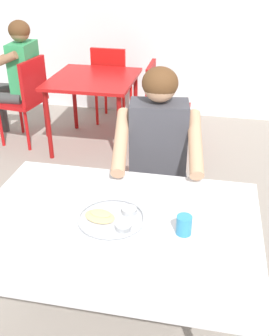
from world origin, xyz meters
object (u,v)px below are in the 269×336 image
object	(u,v)px
chair_red_far	(112,80)
table_background_red	(93,86)
chair_red_right	(161,102)
patron_background	(16,72)
diner_foreground	(157,156)
chair_foreground	(158,173)
thali_tray	(112,218)
table_foreground	(115,234)
chair_red_left	(27,95)
drinking_cup	(184,224)

from	to	relation	value
chair_red_far	table_background_red	bearing A→B (deg)	-92.23
chair_red_right	patron_background	world-z (taller)	patron_background
chair_red_far	patron_background	distance (m)	1.04
diner_foreground	table_background_red	bearing A→B (deg)	118.91
chair_foreground	chair_red_right	size ratio (longest dim) A/B	0.99
thali_tray	chair_red_far	size ratio (longest dim) A/B	0.35
table_foreground	diner_foreground	world-z (taller)	diner_foreground
table_foreground	thali_tray	world-z (taller)	thali_tray
diner_foreground	chair_red_far	size ratio (longest dim) A/B	1.40
diner_foreground	chair_red_left	distance (m)	2.14
thali_tray	table_background_red	size ratio (longest dim) A/B	0.35
thali_tray	table_background_red	bearing A→B (deg)	108.69
chair_red_right	patron_background	size ratio (longest dim) A/B	0.71
table_background_red	chair_red_left	size ratio (longest dim) A/B	1.00
table_foreground	thali_tray	bearing A→B (deg)	127.80
table_foreground	diner_foreground	xyz separation A→B (m)	(0.09, 0.68, 0.07)
table_background_red	chair_red_far	distance (m)	0.62
chair_foreground	diner_foreground	xyz separation A→B (m)	(0.02, -0.21, 0.24)
table_foreground	patron_background	size ratio (longest dim) A/B	1.06
drinking_cup	chair_red_left	world-z (taller)	chair_red_left
table_background_red	chair_red_left	world-z (taller)	chair_red_left
chair_foreground	patron_background	size ratio (longest dim) A/B	0.70
chair_red_left	chair_foreground	bearing A→B (deg)	-39.91
table_foreground	chair_foreground	size ratio (longest dim) A/B	1.51
drinking_cup	chair_red_left	xyz separation A→B (m)	(-1.75, 2.16, -0.26)
table_background_red	chair_red_left	distance (m)	0.69
chair_red_left	patron_background	xyz separation A→B (m)	(-0.11, 0.07, 0.21)
chair_red_far	patron_background	xyz separation A→B (m)	(-0.81, -0.61, 0.21)
drinking_cup	chair_red_right	world-z (taller)	chair_red_right
diner_foreground	table_background_red	xyz separation A→B (m)	(-0.85, 1.55, -0.10)
chair_foreground	chair_red_far	bearing A→B (deg)	112.54
drinking_cup	table_background_red	distance (m)	2.48
drinking_cup	chair_red_left	distance (m)	2.79
diner_foreground	chair_red_right	distance (m)	1.60
drinking_cup	diner_foreground	bearing A→B (deg)	107.41
chair_foreground	chair_red_far	xyz separation A→B (m)	(-0.81, 1.94, 0.02)
table_foreground	chair_foreground	bearing A→B (deg)	85.44
table_foreground	patron_background	bearing A→B (deg)	124.94
thali_tray	table_background_red	xyz separation A→B (m)	(-0.74, 2.20, -0.11)
thali_tray	drinking_cup	bearing A→B (deg)	-5.59
table_foreground	chair_red_far	world-z (taller)	chair_red_far
diner_foreground	chair_red_far	distance (m)	2.32
chair_red_far	chair_red_left	bearing A→B (deg)	-135.78
drinking_cup	diner_foreground	xyz separation A→B (m)	(-0.22, 0.69, -0.04)
thali_tray	chair_foreground	xyz separation A→B (m)	(0.09, 0.87, -0.24)
chair_red_left	chair_red_right	distance (m)	1.34
drinking_cup	chair_red_far	bearing A→B (deg)	110.17
drinking_cup	patron_background	bearing A→B (deg)	129.81
table_background_red	chair_red_left	bearing A→B (deg)	-174.10
thali_tray	patron_background	size ratio (longest dim) A/B	0.25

